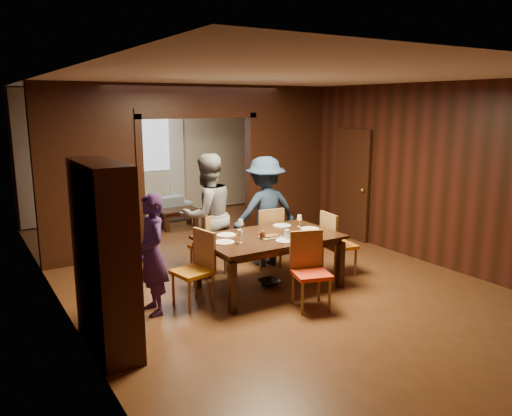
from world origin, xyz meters
TOP-DOWN VIEW (x-y plane):
  - floor at (0.00, 0.00)m, footprint 9.00×9.00m
  - ceiling at (0.00, 0.00)m, footprint 5.50×9.00m
  - room_walls at (0.00, 1.89)m, footprint 5.52×9.01m
  - person_purple at (-1.80, -0.89)m, footprint 0.38×0.56m
  - person_grey at (-0.60, 0.03)m, footprint 0.97×0.79m
  - person_navy at (0.41, -0.00)m, footprint 1.16×0.70m
  - sofa at (-0.24, 3.85)m, footprint 2.03×0.92m
  - serving_bowl at (-0.06, -0.84)m, footprint 0.31×0.31m
  - dining_table at (-0.11, -0.92)m, footprint 1.91×1.18m
  - coffee_table at (0.17, 3.00)m, footprint 0.80×0.50m
  - chair_left at (-1.30, -0.94)m, footprint 0.52×0.52m
  - chair_right at (1.12, -0.99)m, footprint 0.50×0.50m
  - chair_far_l at (-0.61, 0.01)m, footprint 0.54×0.54m
  - chair_far_r at (0.36, -0.08)m, footprint 0.47×0.47m
  - chair_near at (-0.05, -1.81)m, footprint 0.55×0.55m
  - hutch at (-2.53, -1.50)m, footprint 0.40×1.20m
  - door_right at (2.70, 0.50)m, footprint 0.06×0.90m
  - window_far at (0.00, 4.44)m, footprint 1.20×0.03m
  - curtain_left at (-0.75, 4.40)m, footprint 0.35×0.06m
  - curtain_right at (0.75, 4.40)m, footprint 0.35×0.06m
  - plate_left at (-0.81, -0.91)m, footprint 0.27×0.27m
  - plate_far_l at (-0.61, -0.59)m, footprint 0.27×0.27m
  - plate_far_r at (0.36, -0.54)m, footprint 0.27×0.27m
  - plate_right at (0.60, -0.92)m, footprint 0.27×0.27m
  - plate_near at (-0.07, -1.27)m, footprint 0.27×0.27m
  - platter_a at (-0.15, -1.02)m, footprint 0.30×0.20m
  - platter_b at (0.23, -1.20)m, footprint 0.30×0.20m
  - wineglass_left at (-0.65, -1.04)m, footprint 0.08×0.08m
  - wineglass_far at (-0.34, -0.52)m, footprint 0.08×0.08m
  - wineglass_right at (0.56, -0.72)m, footprint 0.08×0.08m
  - tumbler at (-0.03, -1.23)m, footprint 0.07×0.07m
  - condiment_jar at (-0.28, -1.01)m, footprint 0.08×0.08m

SIDE VIEW (x-z plane):
  - floor at x=0.00m, z-range 0.00..0.00m
  - coffee_table at x=0.17m, z-range 0.00..0.40m
  - sofa at x=-0.24m, z-range 0.00..0.58m
  - dining_table at x=-0.11m, z-range 0.00..0.76m
  - chair_left at x=-1.30m, z-range 0.00..0.97m
  - chair_right at x=1.12m, z-range 0.00..0.97m
  - chair_far_l at x=-0.61m, z-range 0.00..0.97m
  - chair_far_r at x=0.36m, z-range 0.00..0.97m
  - chair_near at x=-0.05m, z-range 0.00..0.97m
  - person_purple at x=-1.80m, z-range 0.00..1.51m
  - plate_left at x=-0.81m, z-range 0.76..0.77m
  - plate_far_l at x=-0.61m, z-range 0.76..0.77m
  - plate_far_r at x=0.36m, z-range 0.76..0.77m
  - plate_right at x=0.60m, z-range 0.76..0.77m
  - plate_near at x=-0.07m, z-range 0.76..0.77m
  - platter_a at x=-0.15m, z-range 0.76..0.80m
  - platter_b at x=0.23m, z-range 0.76..0.80m
  - serving_bowl at x=-0.06m, z-range 0.76..0.84m
  - condiment_jar at x=-0.28m, z-range 0.76..0.87m
  - tumbler at x=-0.03m, z-range 0.76..0.90m
  - wineglass_left at x=-0.65m, z-range 0.76..0.94m
  - wineglass_far at x=-0.34m, z-range 0.76..0.94m
  - wineglass_right at x=0.56m, z-range 0.76..0.94m
  - person_navy at x=0.41m, z-range 0.00..1.75m
  - person_grey at x=-0.60m, z-range 0.00..1.85m
  - hutch at x=-2.53m, z-range 0.00..2.00m
  - door_right at x=2.70m, z-range 0.00..2.10m
  - curtain_left at x=-0.75m, z-range 0.05..2.45m
  - curtain_right at x=0.75m, z-range 0.05..2.45m
  - room_walls at x=0.00m, z-range 0.06..2.96m
  - window_far at x=0.00m, z-range 1.05..2.35m
  - ceiling at x=0.00m, z-range 2.89..2.91m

